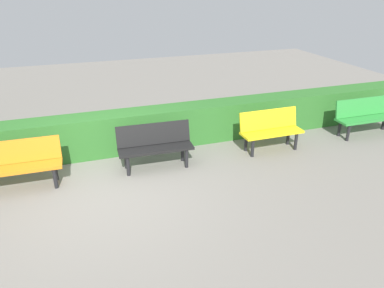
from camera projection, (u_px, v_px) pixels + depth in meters
name	position (u px, v px, depth m)	size (l,w,h in m)	color
ground_plane	(109.00, 191.00, 6.41)	(22.46, 22.46, 0.00)	gray
bench_green	(367.00, 115.00, 8.57)	(1.61, 0.48, 0.86)	#2D8C38
bench_yellow	(270.00, 129.00, 7.80)	(1.35, 0.48, 0.86)	yellow
bench_black	(155.00, 144.00, 7.06)	(1.46, 0.53, 0.86)	black
bench_orange	(15.00, 163.00, 6.33)	(1.56, 0.49, 0.86)	orange
hedge_row	(151.00, 128.00, 7.94)	(18.46, 0.60, 0.86)	#2D6B28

